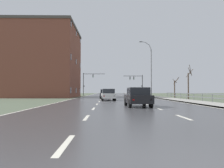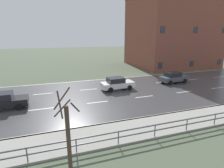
{
  "view_description": "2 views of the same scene",
  "coord_description": "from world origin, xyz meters",
  "px_view_note": "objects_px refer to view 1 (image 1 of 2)",
  "views": [
    {
      "loc": [
        -1.33,
        -3.42,
        1.29
      ],
      "look_at": [
        -0.31,
        48.66,
        2.9
      ],
      "focal_mm": 36.26,
      "sensor_mm": 36.0,
      "label": 1
    },
    {
      "loc": [
        19.04,
        19.55,
        6.76
      ],
      "look_at": [
        0.0,
        25.96,
        1.15
      ],
      "focal_mm": 28.62,
      "sensor_mm": 36.0,
      "label": 2
    }
  ],
  "objects_px": {
    "traffic_signal_right": "(137,81)",
    "brick_building": "(43,62)",
    "car_mid_centre": "(138,97)",
    "traffic_signal_left": "(87,81)",
    "car_distant": "(105,94)",
    "street_lamp_midground": "(151,70)",
    "car_far_right": "(108,95)"
  },
  "relations": [
    {
      "from": "traffic_signal_right",
      "to": "traffic_signal_left",
      "type": "distance_m",
      "value": 13.48
    },
    {
      "from": "car_mid_centre",
      "to": "car_distant",
      "type": "relative_size",
      "value": 0.99
    },
    {
      "from": "street_lamp_midground",
      "to": "brick_building",
      "type": "relative_size",
      "value": 0.7
    },
    {
      "from": "traffic_signal_right",
      "to": "car_distant",
      "type": "relative_size",
      "value": 1.32
    },
    {
      "from": "street_lamp_midground",
      "to": "traffic_signal_right",
      "type": "bearing_deg",
      "value": 93.64
    },
    {
      "from": "street_lamp_midground",
      "to": "brick_building",
      "type": "distance_m",
      "value": 22.57
    },
    {
      "from": "traffic_signal_right",
      "to": "traffic_signal_left",
      "type": "bearing_deg",
      "value": 172.79
    },
    {
      "from": "traffic_signal_right",
      "to": "brick_building",
      "type": "bearing_deg",
      "value": -151.66
    },
    {
      "from": "traffic_signal_left",
      "to": "brick_building",
      "type": "xyz_separation_m",
      "value": [
        -8.16,
        -13.3,
        3.24
      ]
    },
    {
      "from": "traffic_signal_right",
      "to": "car_mid_centre",
      "type": "xyz_separation_m",
      "value": [
        -5.46,
        -41.29,
        -3.02
      ]
    },
    {
      "from": "street_lamp_midground",
      "to": "brick_building",
      "type": "xyz_separation_m",
      "value": [
        -22.4,
        2.11,
        1.74
      ]
    },
    {
      "from": "street_lamp_midground",
      "to": "traffic_signal_left",
      "type": "height_order",
      "value": "street_lamp_midground"
    },
    {
      "from": "traffic_signal_left",
      "to": "car_mid_centre",
      "type": "xyz_separation_m",
      "value": [
        7.91,
        -42.98,
        -3.32
      ]
    },
    {
      "from": "car_mid_centre",
      "to": "car_distant",
      "type": "bearing_deg",
      "value": 95.46
    },
    {
      "from": "traffic_signal_left",
      "to": "car_distant",
      "type": "xyz_separation_m",
      "value": [
        5.02,
        -22.01,
        -3.32
      ]
    },
    {
      "from": "traffic_signal_left",
      "to": "car_mid_centre",
      "type": "distance_m",
      "value": 43.83
    },
    {
      "from": "street_lamp_midground",
      "to": "car_far_right",
      "type": "height_order",
      "value": "street_lamp_midground"
    },
    {
      "from": "traffic_signal_left",
      "to": "brick_building",
      "type": "relative_size",
      "value": 0.37
    },
    {
      "from": "street_lamp_midground",
      "to": "car_distant",
      "type": "xyz_separation_m",
      "value": [
        -9.22,
        -6.6,
        -4.82
      ]
    },
    {
      "from": "car_mid_centre",
      "to": "brick_building",
      "type": "xyz_separation_m",
      "value": [
        -16.07,
        29.68,
        6.56
      ]
    },
    {
      "from": "traffic_signal_left",
      "to": "car_far_right",
      "type": "height_order",
      "value": "traffic_signal_left"
    },
    {
      "from": "car_distant",
      "to": "traffic_signal_right",
      "type": "bearing_deg",
      "value": 64.49
    },
    {
      "from": "traffic_signal_left",
      "to": "car_mid_centre",
      "type": "height_order",
      "value": "traffic_signal_left"
    },
    {
      "from": "traffic_signal_right",
      "to": "car_mid_centre",
      "type": "relative_size",
      "value": 1.32
    },
    {
      "from": "traffic_signal_right",
      "to": "car_mid_centre",
      "type": "height_order",
      "value": "traffic_signal_right"
    },
    {
      "from": "traffic_signal_right",
      "to": "brick_building",
      "type": "height_order",
      "value": "brick_building"
    },
    {
      "from": "brick_building",
      "to": "car_mid_centre",
      "type": "bearing_deg",
      "value": -61.56
    },
    {
      "from": "street_lamp_midground",
      "to": "traffic_signal_right",
      "type": "xyz_separation_m",
      "value": [
        -0.87,
        13.72,
        -1.8
      ]
    },
    {
      "from": "car_far_right",
      "to": "street_lamp_midground",
      "type": "bearing_deg",
      "value": 57.33
    },
    {
      "from": "car_far_right",
      "to": "car_distant",
      "type": "bearing_deg",
      "value": 90.16
    },
    {
      "from": "car_distant",
      "to": "brick_building",
      "type": "relative_size",
      "value": 0.25
    },
    {
      "from": "car_mid_centre",
      "to": "traffic_signal_left",
      "type": "bearing_deg",
      "value": 98.05
    }
  ]
}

